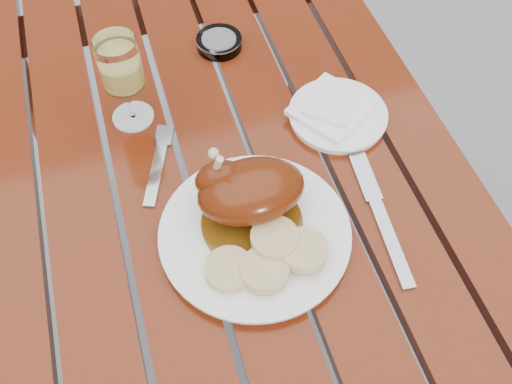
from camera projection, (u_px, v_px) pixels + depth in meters
ground at (236, 340)px, 1.55m from camera, size 60.00×60.00×0.00m
table at (231, 279)px, 1.24m from camera, size 0.80×1.20×0.75m
dinner_plate at (255, 234)px, 0.86m from camera, size 0.37×0.37×0.02m
roast_duck at (247, 191)px, 0.84m from camera, size 0.17×0.16×0.12m
bread_dumplings at (268, 257)px, 0.81m from camera, size 0.18×0.11×0.03m
wine_glass at (124, 82)px, 0.93m from camera, size 0.07×0.07×0.17m
side_plate at (338, 115)px, 1.00m from camera, size 0.21×0.21×0.01m
napkin at (331, 108)px, 0.99m from camera, size 0.16×0.16×0.01m
ashtray at (219, 42)px, 1.10m from camera, size 0.09×0.09×0.02m
fork at (157, 168)px, 0.94m from camera, size 0.07×0.15×0.01m
knife at (385, 226)px, 0.87m from camera, size 0.04×0.21×0.01m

